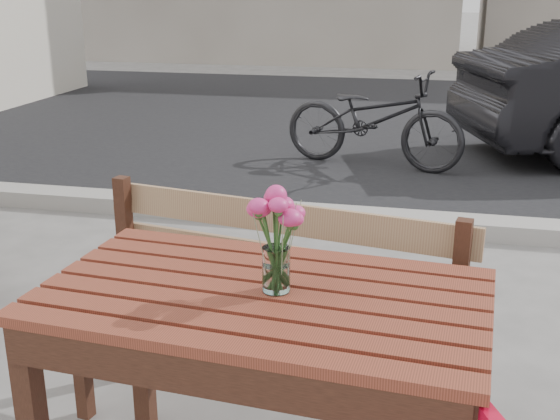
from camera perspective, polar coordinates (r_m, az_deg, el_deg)
name	(u,v)px	position (r m, az deg, el deg)	size (l,w,h in m)	color
street	(366,155)	(6.94, 6.98, 4.49)	(30.00, 8.12, 0.12)	black
main_table	(263,331)	(2.10, -1.41, -9.81)	(1.34, 0.85, 0.79)	#5E2918
main_bench	(268,290)	(2.61, -0.99, -6.54)	(1.54, 0.70, 0.92)	#946C4D
main_vase	(276,227)	(1.97, -0.32, -1.35)	(0.17, 0.17, 0.32)	white
bicycle	(374,119)	(6.54, 7.61, 7.36)	(0.59, 1.70, 0.89)	black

